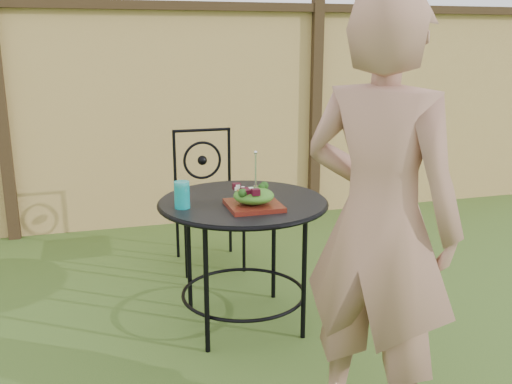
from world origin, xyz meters
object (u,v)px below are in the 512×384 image
diner (379,224)px  salad_plate (254,205)px  patio_chair (207,195)px  patio_table (243,224)px

diner → salad_plate: (-0.26, 0.85, -0.14)m
patio_chair → salad_plate: size_ratio=3.52×
patio_table → salad_plate: bearing=-83.8°
patio_chair → salad_plate: patio_chair is taller
patio_table → patio_chair: size_ratio=0.97×
diner → salad_plate: bearing=-20.6°
diner → patio_table: bearing=-22.2°
patio_table → diner: (0.27, -1.00, 0.29)m
salad_plate → diner: bearing=-73.1°
patio_table → patio_chair: bearing=90.5°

